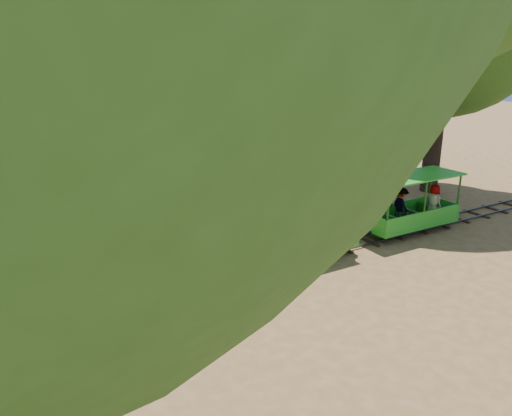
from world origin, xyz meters
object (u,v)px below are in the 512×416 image
carriage_front (301,231)px  fence (172,178)px  locomotive (176,216)px  carriage_rear (411,209)px

carriage_front → fence: 8.03m
locomotive → carriage_front: (3.48, -0.09, -1.01)m
carriage_front → fence: (-0.57, 8.01, -0.20)m
carriage_front → carriage_rear: size_ratio=1.00×
locomotive → fence: 8.53m
carriage_front → locomotive: bearing=178.6°
locomotive → carriage_rear: 7.72m
locomotive → fence: (2.91, 7.92, -1.21)m
fence → locomotive: bearing=-110.2°
carriage_rear → fence: size_ratio=0.18×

